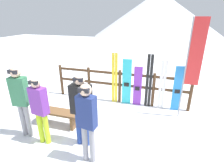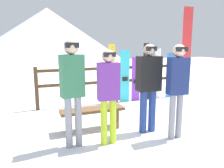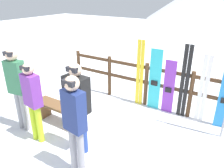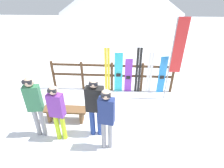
{
  "view_description": "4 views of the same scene",
  "coord_description": "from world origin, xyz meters",
  "px_view_note": "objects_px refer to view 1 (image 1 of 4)",
  "views": [
    {
      "loc": [
        1.33,
        -3.3,
        2.9
      ],
      "look_at": [
        -0.01,
        1.22,
        1.01
      ],
      "focal_mm": 28.0,
      "sensor_mm": 36.0,
      "label": 1
    },
    {
      "loc": [
        -2.45,
        -3.89,
        1.75
      ],
      "look_at": [
        -0.5,
        1.19,
        0.75
      ],
      "focal_mm": 35.0,
      "sensor_mm": 36.0,
      "label": 2
    },
    {
      "loc": [
        2.07,
        -2.78,
        2.84
      ],
      "look_at": [
        -0.4,
        1.1,
        0.87
      ],
      "focal_mm": 35.0,
      "sensor_mm": 36.0,
      "label": 3
    },
    {
      "loc": [
        0.37,
        -3.79,
        3.7
      ],
      "look_at": [
        0.06,
        1.22,
        0.79
      ],
      "focal_mm": 28.0,
      "sensor_mm": 36.0,
      "label": 4
    }
  ],
  "objects_px": {
    "person_black": "(81,106)",
    "snowboard_purple": "(138,87)",
    "person_purple": "(40,106)",
    "rental_flag": "(192,60)",
    "person_plaid_green": "(20,97)",
    "ski_pair_white": "(162,85)",
    "person_navy": "(87,118)",
    "snowboard_blue": "(178,89)",
    "ski_pair_black": "(149,82)",
    "ski_pair_yellow": "(115,78)",
    "bench": "(57,115)",
    "snowboard_cyan": "(127,82)"
  },
  "relations": [
    {
      "from": "person_plaid_green",
      "to": "ski_pair_white",
      "type": "relative_size",
      "value": 1.13
    },
    {
      "from": "person_navy",
      "to": "snowboard_blue",
      "type": "relative_size",
      "value": 1.18
    },
    {
      "from": "person_plaid_green",
      "to": "person_black",
      "type": "distance_m",
      "value": 1.52
    },
    {
      "from": "person_black",
      "to": "ski_pair_black",
      "type": "relative_size",
      "value": 0.98
    },
    {
      "from": "snowboard_cyan",
      "to": "ski_pair_white",
      "type": "relative_size",
      "value": 0.98
    },
    {
      "from": "ski_pair_black",
      "to": "ski_pair_white",
      "type": "xyz_separation_m",
      "value": [
        0.43,
        0.0,
        -0.08
      ]
    },
    {
      "from": "person_plaid_green",
      "to": "person_black",
      "type": "height_order",
      "value": "person_plaid_green"
    },
    {
      "from": "person_purple",
      "to": "rental_flag",
      "type": "distance_m",
      "value": 4.0
    },
    {
      "from": "bench",
      "to": "snowboard_cyan",
      "type": "height_order",
      "value": "snowboard_cyan"
    },
    {
      "from": "person_purple",
      "to": "snowboard_purple",
      "type": "bearing_deg",
      "value": 54.17
    },
    {
      "from": "person_purple",
      "to": "person_navy",
      "type": "bearing_deg",
      "value": -9.91
    },
    {
      "from": "ski_pair_yellow",
      "to": "snowboard_cyan",
      "type": "distance_m",
      "value": 0.43
    },
    {
      "from": "ski_pair_black",
      "to": "snowboard_blue",
      "type": "relative_size",
      "value": 1.21
    },
    {
      "from": "ski_pair_yellow",
      "to": "person_purple",
      "type": "bearing_deg",
      "value": -112.21
    },
    {
      "from": "snowboard_purple",
      "to": "ski_pair_white",
      "type": "xyz_separation_m",
      "value": [
        0.78,
        0.0,
        0.13
      ]
    },
    {
      "from": "person_navy",
      "to": "snowboard_purple",
      "type": "relative_size",
      "value": 1.29
    },
    {
      "from": "person_navy",
      "to": "rental_flag",
      "type": "distance_m",
      "value": 3.2
    },
    {
      "from": "person_navy",
      "to": "ski_pair_white",
      "type": "distance_m",
      "value": 3.08
    },
    {
      "from": "person_black",
      "to": "snowboard_purple",
      "type": "height_order",
      "value": "person_black"
    },
    {
      "from": "snowboard_cyan",
      "to": "person_black",
      "type": "bearing_deg",
      "value": -103.12
    },
    {
      "from": "ski_pair_yellow",
      "to": "person_black",
      "type": "bearing_deg",
      "value": -92.89
    },
    {
      "from": "person_plaid_green",
      "to": "bench",
      "type": "bearing_deg",
      "value": 50.15
    },
    {
      "from": "snowboard_cyan",
      "to": "rental_flag",
      "type": "distance_m",
      "value": 2.11
    },
    {
      "from": "ski_pair_yellow",
      "to": "ski_pair_black",
      "type": "bearing_deg",
      "value": 0.0
    },
    {
      "from": "bench",
      "to": "ski_pair_white",
      "type": "xyz_separation_m",
      "value": [
        2.7,
        1.83,
        0.47
      ]
    },
    {
      "from": "person_black",
      "to": "rental_flag",
      "type": "xyz_separation_m",
      "value": [
        2.37,
        1.91,
        0.75
      ]
    },
    {
      "from": "person_plaid_green",
      "to": "person_navy",
      "type": "height_order",
      "value": "person_plaid_green"
    },
    {
      "from": "person_navy",
      "to": "ski_pair_black",
      "type": "xyz_separation_m",
      "value": [
        0.93,
        2.75,
        -0.16
      ]
    },
    {
      "from": "snowboard_cyan",
      "to": "ski_pair_yellow",
      "type": "bearing_deg",
      "value": 179.54
    },
    {
      "from": "person_plaid_green",
      "to": "person_purple",
      "type": "height_order",
      "value": "person_plaid_green"
    },
    {
      "from": "bench",
      "to": "ski_pair_black",
      "type": "bearing_deg",
      "value": 38.79
    },
    {
      "from": "ski_pair_white",
      "to": "bench",
      "type": "bearing_deg",
      "value": -145.9
    },
    {
      "from": "ski_pair_white",
      "to": "snowboard_blue",
      "type": "bearing_deg",
      "value": -0.42
    },
    {
      "from": "bench",
      "to": "ski_pair_white",
      "type": "height_order",
      "value": "ski_pair_white"
    },
    {
      "from": "bench",
      "to": "person_navy",
      "type": "relative_size",
      "value": 0.75
    },
    {
      "from": "person_purple",
      "to": "snowboard_purple",
      "type": "xyz_separation_m",
      "value": [
        1.83,
        2.53,
        -0.31
      ]
    },
    {
      "from": "person_plaid_green",
      "to": "person_black",
      "type": "xyz_separation_m",
      "value": [
        1.51,
        0.12,
        -0.08
      ]
    },
    {
      "from": "person_plaid_green",
      "to": "snowboard_blue",
      "type": "relative_size",
      "value": 1.24
    },
    {
      "from": "person_plaid_green",
      "to": "ski_pair_black",
      "type": "bearing_deg",
      "value": 41.2
    },
    {
      "from": "person_purple",
      "to": "snowboard_cyan",
      "type": "xyz_separation_m",
      "value": [
        1.45,
        2.53,
        -0.2
      ]
    },
    {
      "from": "snowboard_purple",
      "to": "ski_pair_white",
      "type": "relative_size",
      "value": 0.84
    },
    {
      "from": "bench",
      "to": "person_navy",
      "type": "bearing_deg",
      "value": -34.62
    },
    {
      "from": "bench",
      "to": "snowboard_purple",
      "type": "height_order",
      "value": "snowboard_purple"
    },
    {
      "from": "person_black",
      "to": "snowboard_blue",
      "type": "height_order",
      "value": "person_black"
    },
    {
      "from": "snowboard_purple",
      "to": "ski_pair_black",
      "type": "relative_size",
      "value": 0.76
    },
    {
      "from": "person_purple",
      "to": "ski_pair_white",
      "type": "relative_size",
      "value": 1.03
    },
    {
      "from": "person_purple",
      "to": "rental_flag",
      "type": "xyz_separation_m",
      "value": [
        3.29,
        2.14,
        0.78
      ]
    },
    {
      "from": "person_purple",
      "to": "ski_pair_yellow",
      "type": "xyz_separation_m",
      "value": [
        1.03,
        2.53,
        -0.11
      ]
    },
    {
      "from": "bench",
      "to": "person_black",
      "type": "xyz_separation_m",
      "value": [
        1.01,
        -0.48,
        0.68
      ]
    },
    {
      "from": "ski_pair_yellow",
      "to": "rental_flag",
      "type": "bearing_deg",
      "value": -9.88
    }
  ]
}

